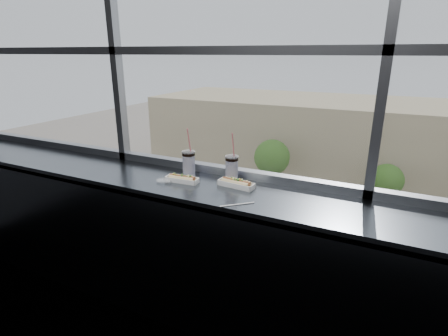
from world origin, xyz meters
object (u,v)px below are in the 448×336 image
at_px(soda_cup_right, 232,167).
at_px(wrapper, 164,181).
at_px(pedestrian_a, 281,188).
at_px(tree_center, 387,180).
at_px(hotdog_tray_right, 236,183).
at_px(soda_cup_left, 189,163).
at_px(car_far_b, 406,223).
at_px(pedestrian_b, 339,193).
at_px(hotdog_tray_left, 182,179).
at_px(car_near_c, 326,269).
at_px(car_near_b, 224,242).
at_px(tree_left, 272,157).
at_px(loose_straw, 237,204).

xyz_separation_m(soda_cup_right, wrapper, (-0.43, -0.23, -0.09)).
distance_m(pedestrian_a, tree_center, 8.93).
bearing_deg(hotdog_tray_right, soda_cup_left, 179.84).
relative_size(soda_cup_left, tree_center, 0.09).
height_order(car_far_b, pedestrian_b, car_far_b).
bearing_deg(tree_center, pedestrian_b, 179.69).
distance_m(soda_cup_left, pedestrian_a, 30.39).
xyz_separation_m(soda_cup_left, tree_center, (1.63, 28.16, -9.31)).
height_order(hotdog_tray_left, soda_cup_left, soda_cup_left).
height_order(car_near_c, car_near_b, car_near_b).
bearing_deg(pedestrian_a, tree_left, 57.81).
distance_m(car_far_b, car_near_c, 9.03).
relative_size(hotdog_tray_left, tree_center, 0.06).
bearing_deg(tree_left, hotdog_tray_right, -72.77).
distance_m(car_near_c, pedestrian_a, 12.76).
relative_size(hotdog_tray_left, hotdog_tray_right, 0.92).
relative_size(hotdog_tray_right, loose_straw, 1.21).
bearing_deg(tree_left, loose_straw, -72.69).
height_order(wrapper, pedestrian_b, wrapper).
bearing_deg(car_near_c, wrapper, 177.22).
distance_m(loose_straw, car_near_b, 21.41).
distance_m(pedestrian_a, pedestrian_b, 5.10).
relative_size(soda_cup_left, wrapper, 3.41).
bearing_deg(pedestrian_b, car_near_c, -174.79).
height_order(soda_cup_right, pedestrian_b, soda_cup_right).
bearing_deg(tree_center, wrapper, -93.49).
distance_m(hotdog_tray_left, car_far_b, 26.83).
height_order(hotdog_tray_left, car_near_c, hotdog_tray_left).
distance_m(car_near_c, tree_left, 14.34).
bearing_deg(pedestrian_a, soda_cup_right, -164.86).
xyz_separation_m(hotdog_tray_right, car_far_b, (2.85, 24.20, -10.92)).
bearing_deg(wrapper, car_near_c, 92.90).
bearing_deg(tree_left, pedestrian_b, 0.18).
relative_size(car_near_c, tree_center, 1.34).
distance_m(car_near_b, pedestrian_b, 13.23).
distance_m(loose_straw, tree_left, 31.03).
distance_m(soda_cup_left, loose_straw, 0.63).
height_order(loose_straw, pedestrian_b, loose_straw).
bearing_deg(car_near_b, tree_left, 7.82).
xyz_separation_m(soda_cup_left, soda_cup_right, (0.33, 0.04, -0.00)).
xyz_separation_m(hotdog_tray_right, soda_cup_right, (-0.07, 0.08, 0.08)).
height_order(soda_cup_left, loose_straw, soda_cup_left).
bearing_deg(wrapper, hotdog_tray_right, 16.43).
bearing_deg(soda_cup_right, pedestrian_b, 94.78).
relative_size(car_far_b, tree_left, 1.30).
distance_m(car_near_c, pedestrian_b, 12.07).
bearing_deg(wrapper, tree_left, 106.21).
bearing_deg(wrapper, pedestrian_b, 93.88).
relative_size(loose_straw, pedestrian_a, 0.12).
height_order(hotdog_tray_left, soda_cup_right, soda_cup_right).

